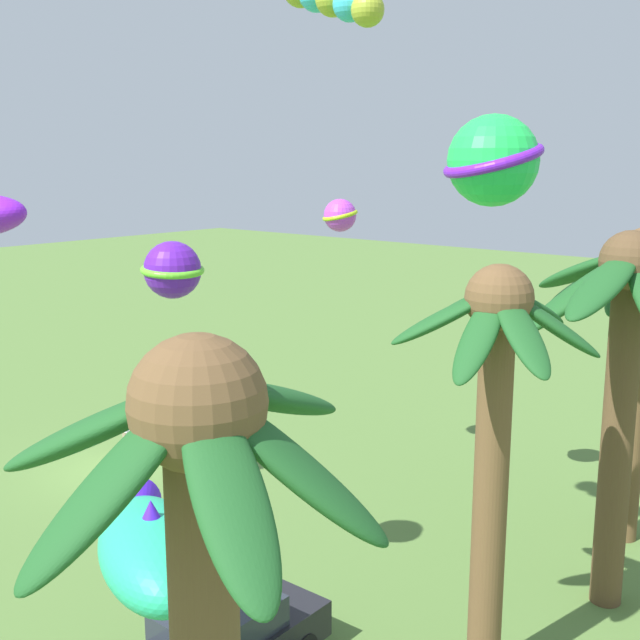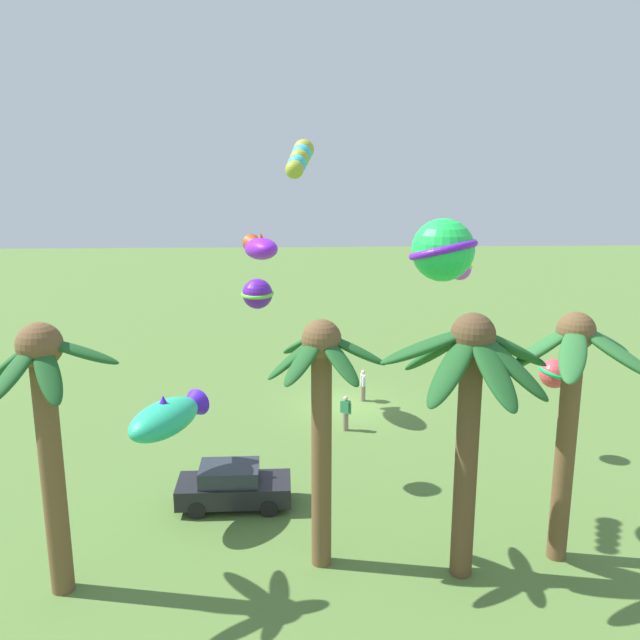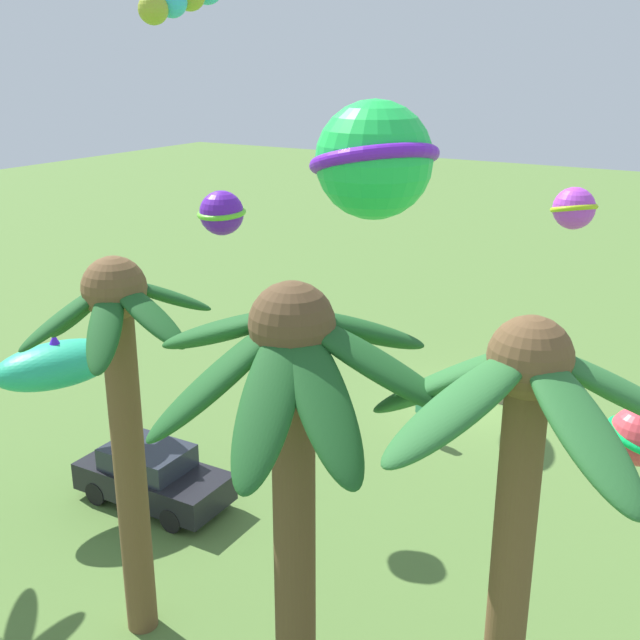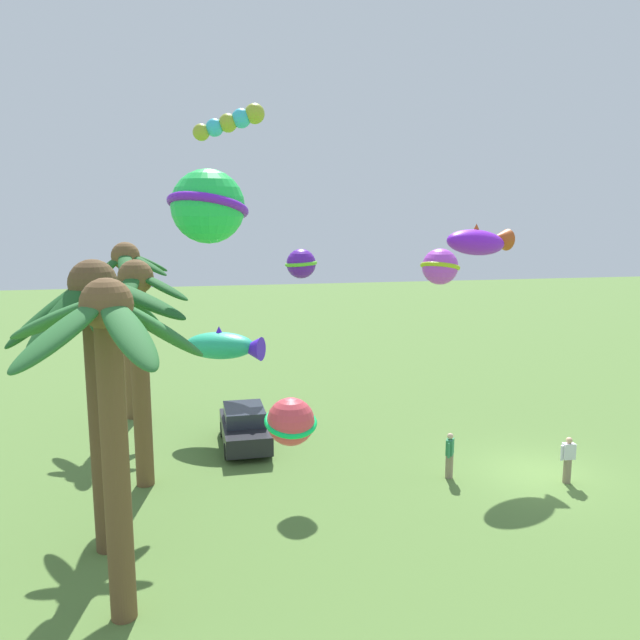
{
  "view_description": "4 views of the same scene",
  "coord_description": "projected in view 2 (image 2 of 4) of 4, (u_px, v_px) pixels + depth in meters",
  "views": [
    {
      "loc": [
        13.29,
        19.21,
        9.13
      ],
      "look_at": [
        0.83,
        8.72,
        5.83
      ],
      "focal_mm": 44.89,
      "sensor_mm": 36.0,
      "label": 1
    },
    {
      "loc": [
        2.5,
        31.41,
        11.82
      ],
      "look_at": [
        1.62,
        8.75,
        6.39
      ],
      "focal_mm": 38.32,
      "sensor_mm": 36.0,
      "label": 2
    },
    {
      "loc": [
        -7.84,
        22.5,
        10.66
      ],
      "look_at": [
        1.32,
        7.18,
        4.68
      ],
      "focal_mm": 44.23,
      "sensor_mm": 36.0,
      "label": 3
    },
    {
      "loc": [
        -18.75,
        11.44,
        8.91
      ],
      "look_at": [
        0.47,
        7.6,
        5.58
      ],
      "focal_mm": 35.38,
      "sensor_mm": 36.0,
      "label": 4
    }
  ],
  "objects": [
    {
      "name": "palm_tree_0",
      "position": [
        321.0,
        396.0,
        19.18
      ],
      "size": [
        3.45,
        3.33,
        7.48
      ],
      "color": "brown",
      "rests_on": "ground"
    },
    {
      "name": "kite_fish_6",
      "position": [
        260.0,
        248.0,
        30.79
      ],
      "size": [
        2.16,
        3.26,
        1.32
      ],
      "color": "#881DE9"
    },
    {
      "name": "palm_tree_2",
      "position": [
        46.0,
        407.0,
        17.9
      ],
      "size": [
        3.75,
        3.57,
        7.71
      ],
      "color": "brown",
      "rests_on": "ground"
    },
    {
      "name": "ground_plane",
      "position": [
        346.0,
        405.0,
        33.37
      ],
      "size": [
        120.0,
        120.0,
        0.0
      ],
      "primitive_type": "plane",
      "color": "#567A38"
    },
    {
      "name": "spectator_1",
      "position": [
        363.0,
        385.0,
        33.75
      ],
      "size": [
        0.26,
        0.55,
        1.59
      ],
      "color": "gray",
      "rests_on": "ground"
    },
    {
      "name": "kite_ball_3",
      "position": [
        443.0,
        250.0,
        20.59
      ],
      "size": [
        2.94,
        2.94,
        1.91
      ],
      "color": "#22D951"
    },
    {
      "name": "kite_ball_1",
      "position": [
        554.0,
        374.0,
        23.22
      ],
      "size": [
        1.16,
        1.18,
        1.0
      ],
      "color": "#E8434F"
    },
    {
      "name": "spectator_0",
      "position": [
        346.0,
        413.0,
        30.1
      ],
      "size": [
        0.48,
        0.4,
        1.59
      ],
      "color": "gray",
      "rests_on": "ground"
    },
    {
      "name": "palm_tree_3",
      "position": [
        471.0,
        385.0,
        18.55
      ],
      "size": [
        4.98,
        4.67,
        7.79
      ],
      "color": "brown",
      "rests_on": "ground"
    },
    {
      "name": "palm_tree_1",
      "position": [
        572.0,
        382.0,
        19.38
      ],
      "size": [
        4.49,
        4.46,
        7.62
      ],
      "color": "brown",
      "rests_on": "ground"
    },
    {
      "name": "kite_tube_0",
      "position": [
        300.0,
        158.0,
        20.69
      ],
      "size": [
        0.89,
        2.29,
        1.17
      ],
      "color": "#A3B32F"
    },
    {
      "name": "kite_ball_2",
      "position": [
        257.0,
        294.0,
        24.15
      ],
      "size": [
        1.48,
        1.48,
        1.07
      ],
      "color": "#5E1CB6"
    },
    {
      "name": "kite_ball_5",
      "position": [
        460.0,
        269.0,
        26.47
      ],
      "size": [
        1.4,
        1.4,
        0.9
      ],
      "color": "#C543E4"
    },
    {
      "name": "kite_fish_4",
      "position": [
        168.0,
        417.0,
        22.2
      ],
      "size": [
        2.77,
        3.57,
        1.4
      ],
      "color": "#28BF88"
    },
    {
      "name": "parked_car_0",
      "position": [
        233.0,
        486.0,
        23.56
      ],
      "size": [
        3.93,
        1.79,
        1.51
      ],
      "color": "black",
      "rests_on": "ground"
    }
  ]
}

